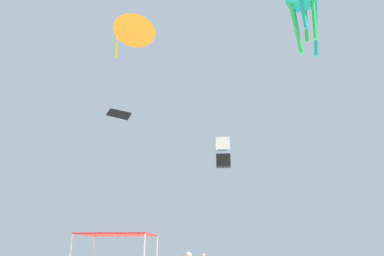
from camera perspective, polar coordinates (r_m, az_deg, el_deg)
The scene contains 5 objects.
canopy_tent at distance 17.49m, azimuth -11.91°, elevation -16.83°, with size 3.28×2.68×2.53m.
kite_octopus_teal at distance 24.44m, azimuth 17.38°, elevation 18.93°, with size 2.60×2.60×4.87m.
kite_parafoil_black at distance 45.14m, azimuth -11.73°, elevation 2.15°, with size 3.58×1.52×2.21m.
kite_delta_orange at distance 30.68m, azimuth -9.21°, elevation 15.48°, with size 3.69×3.71×3.26m.
kite_box_white at distance 30.58m, azimuth 5.02°, elevation -3.96°, with size 1.25×1.34×2.64m.
Camera 1 is at (1.59, -15.64, 1.65)m, focal length 33.09 mm.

